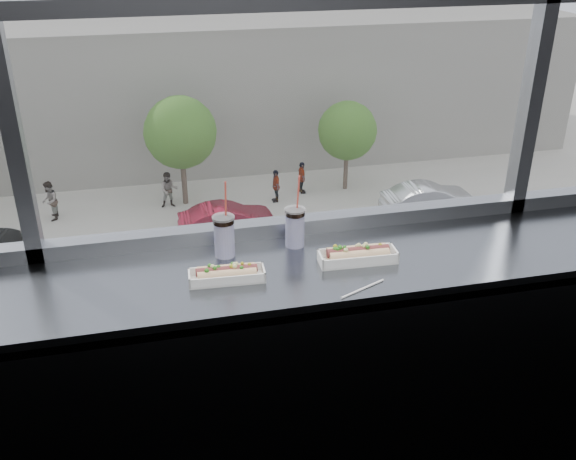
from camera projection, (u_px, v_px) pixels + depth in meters
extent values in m
plane|color=black|center=(293.00, 341.00, 2.88)|extent=(6.00, 0.00, 6.00)
cube|color=slate|center=(311.00, 270.00, 2.41)|extent=(6.00, 0.55, 0.06)
cube|color=slate|center=(326.00, 423.00, 2.42)|extent=(6.00, 0.04, 1.04)
cube|color=white|center=(227.00, 280.00, 2.28)|extent=(0.27, 0.10, 0.01)
cube|color=white|center=(227.00, 275.00, 2.28)|extent=(0.27, 0.10, 0.04)
cylinder|color=#DFB281|center=(227.00, 273.00, 2.27)|extent=(0.21, 0.06, 0.05)
cylinder|color=brown|center=(227.00, 270.00, 2.27)|extent=(0.22, 0.04, 0.03)
cube|color=white|center=(357.00, 261.00, 2.41)|extent=(0.30, 0.11, 0.01)
cube|color=white|center=(358.00, 256.00, 2.40)|extent=(0.30, 0.11, 0.04)
cylinder|color=#DFB281|center=(358.00, 254.00, 2.40)|extent=(0.23, 0.06, 0.05)
cylinder|color=brown|center=(358.00, 251.00, 2.39)|extent=(0.24, 0.05, 0.03)
cylinder|color=white|center=(224.00, 237.00, 2.42)|extent=(0.08, 0.08, 0.16)
cylinder|color=black|center=(223.00, 220.00, 2.39)|extent=(0.08, 0.08, 0.02)
cylinder|color=silver|center=(223.00, 217.00, 2.38)|extent=(0.08, 0.08, 0.01)
cylinder|color=#ED4E3C|center=(226.00, 200.00, 2.35)|extent=(0.01, 0.04, 0.16)
cylinder|color=white|center=(295.00, 228.00, 2.50)|extent=(0.07, 0.07, 0.15)
cylinder|color=black|center=(295.00, 213.00, 2.47)|extent=(0.08, 0.08, 0.02)
cylinder|color=silver|center=(295.00, 210.00, 2.46)|extent=(0.08, 0.08, 0.01)
cylinder|color=#ED4E3C|center=(298.00, 194.00, 2.43)|extent=(0.01, 0.04, 0.16)
cylinder|color=white|center=(363.00, 289.00, 2.23)|extent=(0.18, 0.09, 0.01)
ellipsoid|color=silver|center=(218.00, 275.00, 2.29)|extent=(0.11, 0.08, 0.03)
plane|color=#BAB4A2|center=(149.00, 120.00, 45.95)|extent=(120.00, 120.00, 0.00)
cube|color=black|center=(173.00, 285.00, 25.43)|extent=(80.00, 10.00, 0.06)
cube|color=#BAB4A2|center=(161.00, 206.00, 32.42)|extent=(80.00, 6.00, 0.04)
cube|color=gray|center=(147.00, 82.00, 39.38)|extent=(50.00, 14.00, 8.00)
imported|color=white|center=(406.00, 290.00, 23.15)|extent=(3.24, 6.33, 2.02)
imported|color=#A50903|center=(133.00, 326.00, 21.18)|extent=(3.14, 6.16, 1.97)
imported|color=silver|center=(429.00, 194.00, 31.07)|extent=(2.64, 6.10, 2.02)
imported|color=#3E3B7B|center=(513.00, 275.00, 24.01)|extent=(2.99, 6.59, 2.16)
imported|color=#A71228|center=(227.00, 215.00, 29.06)|extent=(2.72, 5.88, 1.92)
imported|color=#66605B|center=(302.00, 175.00, 33.40)|extent=(0.69, 0.91, 2.06)
imported|color=#66605B|center=(276.00, 183.00, 32.43)|extent=(0.68, 0.90, 2.04)
imported|color=#66605B|center=(49.00, 197.00, 30.40)|extent=(0.77, 1.03, 2.31)
imported|color=#66605B|center=(169.00, 186.00, 31.76)|extent=(0.98, 0.73, 2.20)
cylinder|color=#47382B|center=(184.00, 179.00, 32.09)|extent=(0.27, 0.27, 2.67)
sphere|color=#427A22|center=(180.00, 132.00, 31.01)|extent=(3.55, 3.55, 3.55)
cylinder|color=#47382B|center=(346.00, 169.00, 33.92)|extent=(0.23, 0.23, 2.29)
sphere|color=#427A22|center=(347.00, 131.00, 32.99)|extent=(3.06, 3.06, 3.06)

